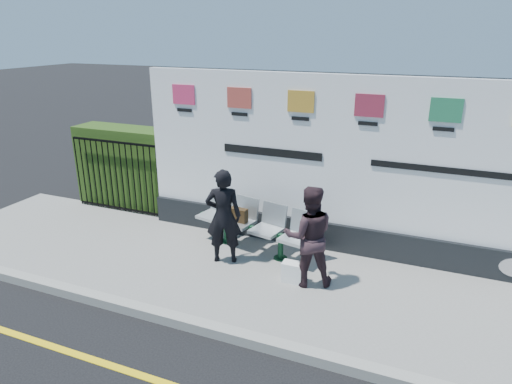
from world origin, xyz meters
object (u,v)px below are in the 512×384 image
woman_left (223,216)px  woman_right (309,236)px  billboard (364,181)px  bench (252,238)px

woman_left → woman_right: (1.48, -0.15, -0.02)m
billboard → bench: bearing=-160.1°
bench → woman_right: woman_right is taller
woman_right → billboard: bearing=-135.2°
billboard → woman_right: 1.51m
bench → woman_left: bearing=-106.3°
woman_left → woman_right: bearing=152.5°
bench → billboard: bearing=31.7°
billboard → woman_left: (-2.02, -1.16, -0.50)m
billboard → bench: 2.13m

